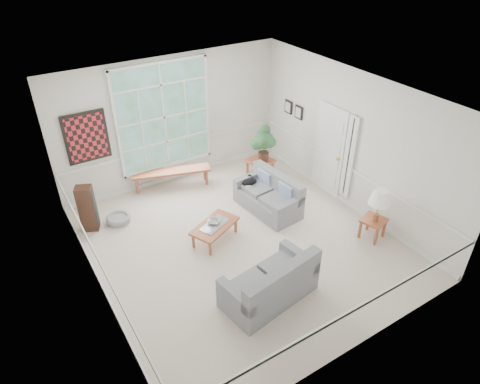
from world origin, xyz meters
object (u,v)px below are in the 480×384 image
(coffee_table, at_px, (215,232))
(side_table, at_px, (372,228))
(loveseat_right, at_px, (268,194))
(end_table, at_px, (260,169))
(loveseat_front, at_px, (269,278))

(coffee_table, bearing_deg, side_table, -54.96)
(loveseat_right, xyz_separation_m, end_table, (0.59, 1.16, -0.13))
(side_table, bearing_deg, end_table, 101.58)
(loveseat_right, relative_size, side_table, 3.37)
(loveseat_right, bearing_deg, side_table, -63.02)
(coffee_table, xyz_separation_m, end_table, (2.08, 1.46, 0.09))
(loveseat_right, height_order, end_table, loveseat_right)
(loveseat_front, height_order, side_table, loveseat_front)
(loveseat_right, distance_m, loveseat_front, 2.59)
(loveseat_right, xyz_separation_m, coffee_table, (-1.49, -0.30, -0.22))
(loveseat_front, xyz_separation_m, coffee_table, (-0.01, 1.83, -0.25))
(loveseat_front, distance_m, side_table, 2.71)
(loveseat_right, bearing_deg, end_table, 57.50)
(loveseat_right, distance_m, end_table, 1.31)
(loveseat_right, distance_m, side_table, 2.27)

